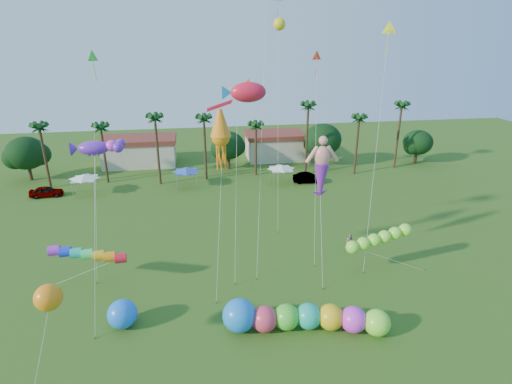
{
  "coord_description": "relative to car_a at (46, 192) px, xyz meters",
  "views": [
    {
      "loc": [
        -4.82,
        -19.67,
        20.51
      ],
      "look_at": [
        0.0,
        10.0,
        9.0
      ],
      "focal_mm": 28.0,
      "sensor_mm": 36.0,
      "label": 1
    }
  ],
  "objects": [
    {
      "name": "ground",
      "position": [
        25.33,
        -36.13,
        -0.74
      ],
      "size": [
        160.0,
        160.0,
        0.0
      ],
      "primitive_type": "plane",
      "color": "#285116",
      "rests_on": "ground"
    },
    {
      "name": "tree_line",
      "position": [
        28.9,
        7.86,
        3.54
      ],
      "size": [
        69.46,
        8.91,
        11.0
      ],
      "color": "#3A2819",
      "rests_on": "ground"
    },
    {
      "name": "buildings_row",
      "position": [
        22.24,
        13.87,
        1.26
      ],
      "size": [
        35.0,
        7.0,
        4.0
      ],
      "color": "beige",
      "rests_on": "ground"
    },
    {
      "name": "tent_row",
      "position": [
        19.33,
        0.2,
        2.01
      ],
      "size": [
        31.0,
        4.0,
        0.6
      ],
      "color": "white",
      "rests_on": "ground"
    },
    {
      "name": "car_a",
      "position": [
        0.0,
        0.0,
        0.0
      ],
      "size": [
        4.44,
        2.04,
        1.48
      ],
      "primitive_type": "imported",
      "rotation": [
        0.0,
        0.0,
        1.64
      ],
      "color": "#4C4C54",
      "rests_on": "ground"
    },
    {
      "name": "car_b",
      "position": [
        37.62,
        -0.22,
        0.02
      ],
      "size": [
        4.79,
        2.2,
        1.52
      ],
      "primitive_type": "imported",
      "rotation": [
        0.0,
        0.0,
        1.44
      ],
      "color": "#4C4C54",
      "rests_on": "ground"
    },
    {
      "name": "spectator_b",
      "position": [
        36.02,
        -21.06,
        0.12
      ],
      "size": [
        1.03,
        1.06,
        1.72
      ],
      "primitive_type": "imported",
      "rotation": [
        0.0,
        0.0,
        -0.92
      ],
      "color": "gray",
      "rests_on": "ground"
    },
    {
      "name": "caterpillar_inflatable",
      "position": [
        27.62,
        -32.17,
        0.33
      ],
      "size": [
        12.45,
        4.61,
        2.54
      ],
      "rotation": [
        0.0,
        0.0,
        -0.19
      ],
      "color": "#D73856",
      "rests_on": "ground"
    },
    {
      "name": "blue_ball",
      "position": [
        14.52,
        -29.67,
        0.38
      ],
      "size": [
        2.24,
        2.24,
        2.24
      ],
      "primitive_type": "sphere",
      "color": "#1C72FE",
      "rests_on": "ground"
    },
    {
      "name": "rainbow_tube",
      "position": [
        12.2,
        -24.38,
        2.23
      ],
      "size": [
        9.04,
        1.53,
        3.43
      ],
      "color": "red",
      "rests_on": "ground"
    },
    {
      "name": "green_worm",
      "position": [
        34.28,
        -25.66,
        2.16
      ],
      "size": [
        10.69,
        2.31,
        3.64
      ],
      "color": "#87F737",
      "rests_on": "ground"
    },
    {
      "name": "orange_ball_kite",
      "position": [
        11.14,
        -33.31,
        4.85
      ],
      "size": [
        2.52,
        2.76,
        6.45
      ],
      "color": "orange",
      "rests_on": "ground"
    },
    {
      "name": "merman_kite",
      "position": [
        31.78,
        -23.08,
        8.72
      ],
      "size": [
        2.49,
        5.4,
        12.18
      ],
      "color": "#E58E82",
      "rests_on": "ground"
    },
    {
      "name": "fish_kite",
      "position": [
        25.48,
        -21.07,
        15.54
      ],
      "size": [
        4.68,
        5.31,
        17.25
      ],
      "color": "red",
      "rests_on": "ground"
    },
    {
      "name": "squid_kite",
      "position": [
        22.8,
        -23.63,
        12.27
      ],
      "size": [
        2.28,
        5.5,
        15.43
      ],
      "color": "orange",
      "rests_on": "ground"
    },
    {
      "name": "lobster_kite",
      "position": [
        13.42,
        -26.29,
        12.45
      ],
      "size": [
        4.04,
        5.79,
        13.94
      ],
      "color": "purple",
      "rests_on": "ground"
    },
    {
      "name": "delta_kite_red",
      "position": [
        32.09,
        -19.03,
        17.87
      ],
      "size": [
        1.26,
        5.09,
        19.61
      ],
      "color": "#FF3C1C",
      "rests_on": "ground"
    },
    {
      "name": "delta_kite_yellow",
      "position": [
        37.31,
        -21.98,
        20.29
      ],
      "size": [
        2.43,
        4.25,
        22.0
      ],
      "color": "#D1E417",
      "rests_on": "ground"
    },
    {
      "name": "delta_kite_green",
      "position": [
        12.59,
        -18.71,
        18.06
      ],
      "size": [
        1.85,
        5.31,
        19.73
      ],
      "color": "#37EA37",
      "rests_on": "ground"
    },
    {
      "name": "delta_kite_blue",
      "position": [
        29.66,
        -13.18,
        23.07
      ],
      "size": [
        1.16,
        3.23,
        25.0
      ],
      "color": "blue",
      "rests_on": "ground"
    }
  ]
}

